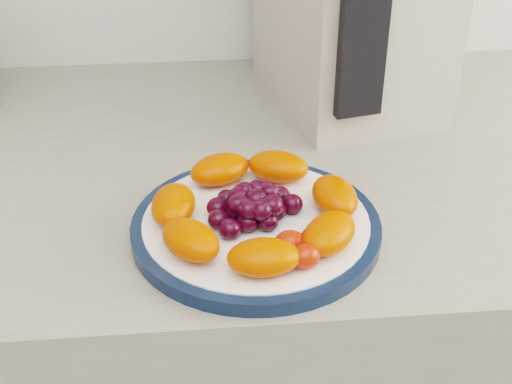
{
  "coord_description": "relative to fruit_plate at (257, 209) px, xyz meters",
  "views": [
    {
      "loc": [
        0.03,
        0.45,
        1.32
      ],
      "look_at": [
        0.09,
        1.03,
        0.95
      ],
      "focal_mm": 50.0,
      "sensor_mm": 36.0,
      "label": 1
    }
  ],
  "objects": [
    {
      "name": "plate_face",
      "position": [
        -0.0,
        0.0,
        -0.02
      ],
      "size": [
        0.23,
        0.23,
        0.02
      ],
      "primitive_type": "cylinder",
      "color": "white",
      "rests_on": "counter"
    },
    {
      "name": "fruit_plate",
      "position": [
        0.0,
        0.0,
        0.0
      ],
      "size": [
        0.21,
        0.21,
        0.04
      ],
      "color": "#CF2F00",
      "rests_on": "plate_face"
    },
    {
      "name": "appliance_panel",
      "position": [
        0.13,
        0.17,
        0.14
      ],
      "size": [
        0.06,
        0.03,
        0.24
      ],
      "primitive_type": "cube",
      "rotation": [
        0.0,
        0.0,
        0.21
      ],
      "color": "black",
      "rests_on": "appliance_body"
    },
    {
      "name": "plate_rim",
      "position": [
        -0.0,
        0.0,
        -0.03
      ],
      "size": [
        0.25,
        0.25,
        0.01
      ],
      "primitive_type": "cylinder",
      "color": "#0C1C36",
      "rests_on": "counter"
    }
  ]
}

